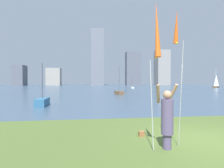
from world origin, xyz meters
TOP-DOWN VIEW (x-y plane):
  - ground at (0.00, 50.95)m, footprint 120.00×138.00m
  - person at (-1.65, -0.66)m, footprint 0.71×0.52m
  - kite_flag_left at (-2.11, -1.00)m, footprint 0.16×0.74m
  - kite_flag_right at (-1.19, -0.32)m, footprint 0.16×0.57m
  - bag at (-2.04, 0.67)m, footprint 0.20×0.17m
  - sailboat_0 at (9.02, 47.17)m, footprint 0.94×2.78m
  - sailboat_1 at (35.97, 47.59)m, footprint 3.21×2.56m
  - sailboat_2 at (0.80, 21.80)m, footprint 1.34×1.81m
  - sailboat_3 at (-7.60, 9.83)m, footprint 0.78×2.16m
  - skyline_tower_0 at (-36.29, 89.40)m, footprint 5.22×7.55m
  - skyline_tower_1 at (-20.78, 92.59)m, footprint 6.89×6.48m
  - skyline_tower_2 at (0.97, 89.42)m, footprint 6.57×7.94m
  - skyline_tower_3 at (20.55, 91.92)m, footprint 7.93×4.23m
  - skyline_tower_4 at (36.54, 91.57)m, footprint 6.92×6.76m

SIDE VIEW (x-z plane):
  - ground at x=0.00m, z-range -0.12..0.00m
  - bag at x=-2.04m, z-range 0.00..0.18m
  - sailboat_0 at x=9.02m, z-range -1.39..1.84m
  - sailboat_2 at x=0.80m, z-range -1.83..2.45m
  - sailboat_3 at x=-7.60m, z-range -1.41..2.06m
  - person at x=-1.65m, z-range -0.02..1.92m
  - sailboat_1 at x=35.97m, z-range -0.93..4.93m
  - kite_flag_left at x=-2.11m, z-range 1.25..5.47m
  - kite_flag_right at x=-1.19m, z-range 1.46..5.73m
  - skyline_tower_1 at x=-20.78m, z-range 0.00..8.63m
  - skyline_tower_0 at x=-36.29m, z-range 0.00..9.71m
  - skyline_tower_3 at x=20.55m, z-range 0.00..17.62m
  - skyline_tower_4 at x=36.54m, z-range 0.00..18.78m
  - skyline_tower_2 at x=0.97m, z-range 0.00..27.87m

